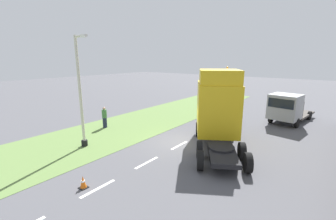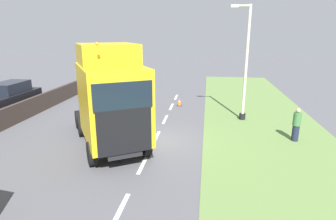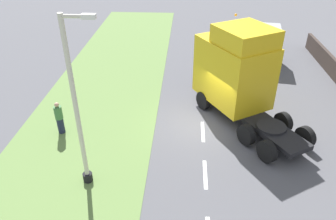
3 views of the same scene
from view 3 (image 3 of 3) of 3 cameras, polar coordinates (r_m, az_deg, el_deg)
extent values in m
plane|color=#515156|center=(17.54, 6.02, -2.44)|extent=(120.00, 120.00, 0.00)
cube|color=#607F42|center=(18.22, -13.18, -1.74)|extent=(7.00, 44.00, 0.01)
cube|color=white|center=(14.46, 6.49, -11.05)|extent=(0.16, 1.80, 0.00)
cube|color=white|center=(16.96, 6.09, -3.74)|extent=(0.16, 1.80, 0.00)
cube|color=white|center=(19.66, 5.80, 1.62)|extent=(0.16, 1.80, 0.00)
cube|color=white|center=(22.50, 5.59, 5.67)|extent=(0.16, 1.80, 0.00)
cube|color=white|center=(25.42, 5.41, 8.80)|extent=(0.16, 1.80, 0.00)
cube|color=black|center=(17.56, 13.93, -0.65)|extent=(4.91, 6.88, 0.24)
cube|color=gold|center=(17.81, 11.34, 6.61)|extent=(4.25, 4.71, 3.28)
cube|color=black|center=(19.55, 7.56, 6.93)|extent=(1.91, 1.18, 1.84)
cube|color=black|center=(19.00, 7.86, 10.90)|extent=(2.02, 1.25, 1.05)
cube|color=gold|center=(16.63, 13.36, 12.36)|extent=(3.42, 3.46, 0.90)
sphere|color=orange|center=(18.22, 11.72, 15.91)|extent=(0.14, 0.14, 0.14)
cylinder|color=black|center=(16.51, 17.55, -2.75)|extent=(1.95, 1.95, 0.12)
cylinder|color=black|center=(18.66, 6.18, 1.68)|extent=(0.81, 1.06, 1.04)
cylinder|color=black|center=(19.95, 11.94, 3.23)|extent=(0.81, 1.06, 1.04)
cylinder|color=black|center=(16.18, 13.44, -4.22)|extent=(0.81, 1.06, 1.04)
cylinder|color=black|center=(17.65, 19.41, -2.00)|extent=(0.81, 1.06, 1.04)
cylinder|color=black|center=(15.38, 16.82, -6.93)|extent=(0.81, 1.06, 1.04)
cylinder|color=black|center=(16.92, 22.77, -4.34)|extent=(0.81, 1.06, 1.04)
cube|color=#999EA3|center=(25.16, 16.15, 11.46)|extent=(2.57, 2.47, 2.11)
cube|color=black|center=(23.99, 16.38, 11.54)|extent=(1.98, 0.34, 0.76)
cube|color=#4C4742|center=(28.44, 15.62, 11.33)|extent=(2.85, 4.29, 0.18)
cube|color=#4C4742|center=(26.33, 15.97, 11.62)|extent=(2.26, 0.44, 1.48)
cylinder|color=black|center=(25.69, 18.10, 8.57)|extent=(0.36, 0.83, 0.80)
cylinder|color=black|center=(25.53, 13.37, 9.15)|extent=(0.36, 0.83, 0.80)
cylinder|color=black|center=(29.13, 17.66, 11.30)|extent=(0.36, 0.83, 0.80)
cylinder|color=black|center=(28.99, 13.45, 11.82)|extent=(0.36, 0.83, 0.80)
cylinder|color=black|center=(14.35, -13.79, -11.28)|extent=(0.39, 0.39, 0.40)
cylinder|color=beige|center=(12.40, -15.69, 0.07)|extent=(0.18, 0.18, 7.02)
cylinder|color=beige|center=(10.94, -15.98, 15.43)|extent=(0.90, 0.12, 0.12)
cube|color=silver|center=(10.81, -13.64, 15.55)|extent=(0.44, 0.20, 0.16)
cylinder|color=#1E233D|center=(17.44, -18.16, -2.56)|extent=(0.34, 0.34, 0.85)
cylinder|color=#3F723F|center=(17.04, -18.57, -0.43)|extent=(0.39, 0.39, 0.67)
sphere|color=tan|center=(16.82, -18.83, 0.87)|extent=(0.23, 0.23, 0.23)
camera|label=1|loc=(10.01, 68.34, -14.97)|focal=24.00mm
camera|label=2|loc=(28.12, 0.09, 22.81)|focal=30.00mm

